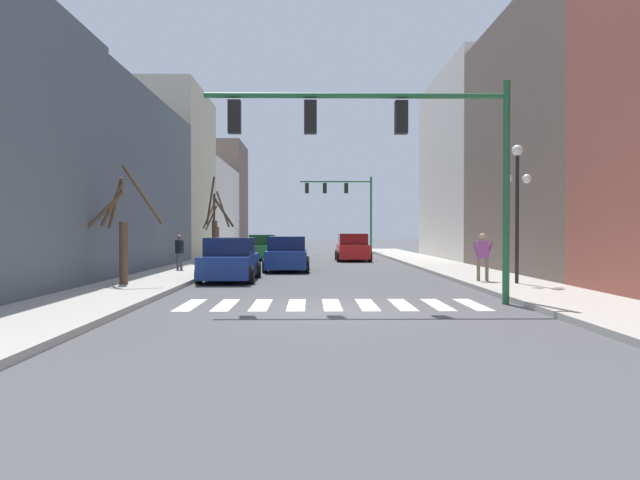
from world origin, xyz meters
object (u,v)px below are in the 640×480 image
object	(u,v)px
traffic_signal_near	(390,136)
car_at_intersection	(230,261)
street_tree_left_near	(217,233)
traffic_signal_far	(345,197)
car_parked_right_near	(287,255)
car_driving_toward_lane	(353,248)
street_tree_left_mid	(215,230)
pedestrian_near_right_corner	(179,249)
pedestrian_on_right_sidewalk	(483,253)
street_tree_right_near	(121,233)
car_driving_away_lane	(263,248)
street_lamp_right_corner	(517,186)

from	to	relation	value
traffic_signal_near	car_at_intersection	size ratio (longest dim) A/B	1.66
traffic_signal_near	street_tree_left_near	distance (m)	23.91
traffic_signal_far	car_parked_right_near	xyz separation A→B (m)	(-3.94, -22.27, -3.91)
car_driving_toward_lane	street_tree_left_mid	distance (m)	9.26
street_tree_left_near	street_tree_left_mid	world-z (taller)	street_tree_left_mid
street_tree_left_near	street_tree_left_mid	distance (m)	4.59
car_parked_right_near	pedestrian_near_right_corner	xyz separation A→B (m)	(-4.72, -1.36, 0.31)
street_tree_left_mid	car_at_intersection	bearing A→B (deg)	-78.27
car_at_intersection	pedestrian_on_right_sidewalk	size ratio (longest dim) A/B	2.85
pedestrian_near_right_corner	street_tree_right_near	bearing A→B (deg)	-49.65
traffic_signal_far	car_driving_away_lane	xyz separation A→B (m)	(-5.93, -11.16, -3.91)
car_at_intersection	pedestrian_near_right_corner	world-z (taller)	pedestrian_near_right_corner
pedestrian_near_right_corner	street_tree_left_near	distance (m)	10.67
car_driving_toward_lane	traffic_signal_far	bearing A→B (deg)	-0.95
traffic_signal_far	pedestrian_near_right_corner	world-z (taller)	traffic_signal_far
car_parked_right_near	traffic_signal_near	bearing A→B (deg)	13.26
traffic_signal_far	car_driving_away_lane	world-z (taller)	traffic_signal_far
car_at_intersection	street_tree_right_near	world-z (taller)	street_tree_right_near
pedestrian_on_right_sidewalk	street_tree_left_mid	world-z (taller)	street_tree_left_mid
street_lamp_right_corner	car_driving_toward_lane	distance (m)	18.85
car_parked_right_near	street_tree_right_near	xyz separation A→B (m)	(-5.06, -8.73, 1.06)
traffic_signal_far	street_tree_left_near	xyz separation A→B (m)	(-8.61, -12.99, -2.93)
car_driving_away_lane	street_tree_right_near	world-z (taller)	street_tree_right_near
car_driving_toward_lane	traffic_signal_near	bearing A→B (deg)	178.42
street_lamp_right_corner	car_driving_away_lane	xyz separation A→B (m)	(-9.90, 19.72, -2.61)
pedestrian_on_right_sidewalk	traffic_signal_near	bearing A→B (deg)	65.16
car_at_intersection	car_driving_away_lane	xyz separation A→B (m)	(-0.05, 16.66, -0.00)
traffic_signal_far	street_tree_left_near	bearing A→B (deg)	-123.55
car_parked_right_near	street_tree_right_near	bearing A→B (deg)	-30.06
traffic_signal_far	car_at_intersection	size ratio (longest dim) A/B	1.34
car_at_intersection	pedestrian_near_right_corner	size ratio (longest dim) A/B	3.04
street_tree_right_near	street_tree_left_near	bearing A→B (deg)	88.77
traffic_signal_far	pedestrian_near_right_corner	size ratio (longest dim) A/B	4.08
car_driving_away_lane	street_tree_right_near	xyz separation A→B (m)	(-3.07, -19.84, 1.06)
car_at_intersection	car_parked_right_near	size ratio (longest dim) A/B	1.09
pedestrian_on_right_sidewalk	car_driving_toward_lane	bearing A→B (deg)	-68.44
car_at_intersection	pedestrian_on_right_sidewalk	distance (m)	9.23
street_tree_left_near	street_tree_left_mid	bearing A→B (deg)	-82.56
car_driving_toward_lane	car_at_intersection	bearing A→B (deg)	159.46
car_parked_right_near	street_tree_right_near	world-z (taller)	street_tree_right_near
traffic_signal_near	car_driving_toward_lane	size ratio (longest dim) A/B	1.89
pedestrian_on_right_sidewalk	street_tree_right_near	world-z (taller)	street_tree_right_near
pedestrian_on_right_sidewalk	street_tree_right_near	bearing A→B (deg)	15.66
traffic_signal_near	pedestrian_near_right_corner	world-z (taller)	traffic_signal_near
pedestrian_near_right_corner	street_tree_left_mid	size ratio (longest dim) A/B	0.33
pedestrian_near_right_corner	street_lamp_right_corner	bearing A→B (deg)	13.09
car_at_intersection	pedestrian_near_right_corner	xyz separation A→B (m)	(-2.79, 4.19, 0.31)
street_tree_right_near	car_at_intersection	bearing A→B (deg)	45.58
pedestrian_near_right_corner	pedestrian_on_right_sidewalk	size ratio (longest dim) A/B	0.94
car_driving_toward_lane	pedestrian_near_right_corner	size ratio (longest dim) A/B	2.66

